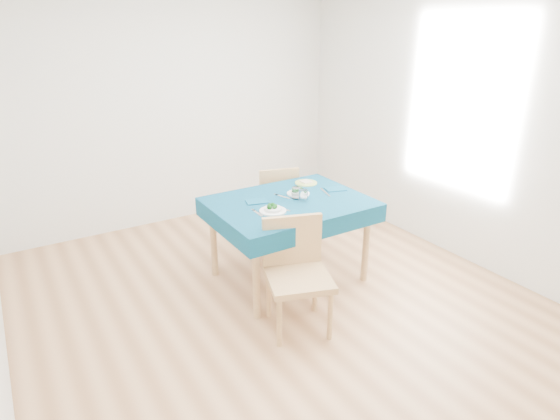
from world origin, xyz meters
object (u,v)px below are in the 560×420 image
table (289,240)px  chair_near (299,261)px  chair_far (275,196)px  side_plate (306,183)px  bowl_near (273,208)px  bowl_far (298,191)px

table → chair_near: chair_near is taller
chair_far → side_plate: size_ratio=4.70×
bowl_near → side_plate: 0.79m
table → chair_far: bearing=67.7°
table → chair_near: 0.80m
chair_near → bowl_far: 0.96m
bowl_near → chair_near: bearing=-100.9°
bowl_near → chair_far: bearing=58.0°
bowl_near → bowl_far: size_ratio=1.08×
chair_far → bowl_near: 1.11m
bowl_near → table: bearing=28.8°
chair_far → bowl_far: size_ratio=4.89×
side_plate → chair_near: bearing=-126.9°
side_plate → chair_far: bearing=100.1°
chair_near → chair_far: chair_near is taller
table → bowl_far: 0.45m
bowl_far → side_plate: (0.24, 0.22, -0.03)m
chair_far → bowl_far: chair_far is taller
chair_far → bowl_far: bearing=93.5°
chair_far → bowl_near: (-0.57, -0.91, 0.29)m
chair_near → bowl_near: size_ratio=5.21×
chair_far → bowl_near: size_ratio=4.53×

